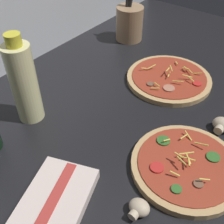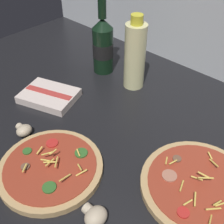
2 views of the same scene
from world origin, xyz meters
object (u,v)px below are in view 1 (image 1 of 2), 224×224
object	(u,v)px
mushroom_left	(139,208)
mushroom_right	(222,125)
pizza_near	(186,166)
dish_towel	(57,198)
pizza_far	(169,78)
oil_bottle	(24,83)
utensil_crock	(129,23)

from	to	relation	value
mushroom_left	mushroom_right	xyz separation A→B (cm)	(31.84, -4.16, 0.24)
pizza_near	mushroom_right	bearing A→B (deg)	-5.50
mushroom_left	dish_towel	distance (cm)	16.32
pizza_far	oil_bottle	world-z (taller)	oil_bottle
mushroom_right	pizza_near	bearing A→B (deg)	174.50
pizza_far	mushroom_right	bearing A→B (deg)	-117.66
mushroom_right	utensil_crock	distance (cm)	54.62
pizza_near	utensil_crock	world-z (taller)	utensil_crock
mushroom_right	dish_towel	size ratio (longest dim) A/B	0.26
pizza_far	dish_towel	distance (cm)	50.98
mushroom_right	utensil_crock	world-z (taller)	utensil_crock
mushroom_left	dish_towel	xyz separation A→B (cm)	(-7.96, 14.25, -0.28)
pizza_near	mushroom_right	distance (cm)	16.75
mushroom_left	utensil_crock	distance (cm)	72.98
pizza_near	mushroom_right	xyz separation A→B (cm)	(16.65, -1.60, 0.75)
utensil_crock	dish_towel	distance (cm)	72.77
pizza_near	mushroom_left	size ratio (longest dim) A/B	5.47
mushroom_right	utensil_crock	bearing A→B (deg)	60.55
mushroom_right	oil_bottle	bearing A→B (deg)	121.32
pizza_near	mushroom_left	world-z (taller)	pizza_near
pizza_near	utensil_crock	distance (cm)	63.32
mushroom_left	pizza_near	bearing A→B (deg)	-9.55
pizza_far	utensil_crock	distance (cm)	31.01
oil_bottle	utensil_crock	world-z (taller)	oil_bottle
oil_bottle	dish_towel	distance (cm)	29.46
oil_bottle	pizza_far	bearing A→B (deg)	-29.91
mushroom_left	utensil_crock	size ratio (longest dim) A/B	0.22
oil_bottle	utensil_crock	bearing A→B (deg)	5.35
mushroom_right	dish_towel	distance (cm)	43.85
utensil_crock	dish_towel	bearing A→B (deg)	-156.47
pizza_far	dish_towel	world-z (taller)	pizza_far
oil_bottle	mushroom_right	xyz separation A→B (cm)	(25.84, -42.45, -9.22)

